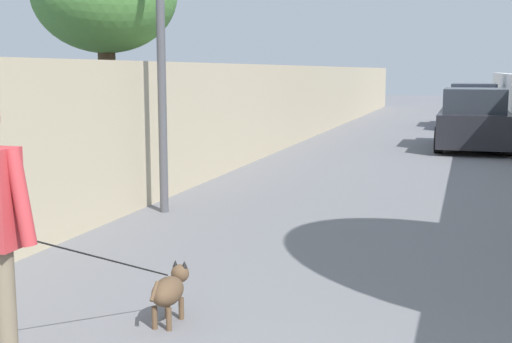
# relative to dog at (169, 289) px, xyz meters

# --- Properties ---
(ground_plane) EXTENTS (80.00, 80.00, 0.00)m
(ground_plane) POSITION_rel_dog_xyz_m (11.33, -0.54, -0.27)
(ground_plane) COLOR slate
(wall_left) EXTENTS (48.00, 0.30, 2.12)m
(wall_left) POSITION_rel_dog_xyz_m (9.33, 2.41, 0.79)
(wall_left) COLOR tan
(wall_left) RESTS_ON ground
(dog) EXTENTS (1.72, 0.64, 1.06)m
(dog) POSITION_rel_dog_xyz_m (0.00, 0.00, 0.00)
(dog) COLOR brown
(dog) RESTS_ON ground
(car_near) EXTENTS (3.85, 1.80, 1.54)m
(car_near) POSITION_rel_dog_xyz_m (13.35, -2.34, 0.44)
(car_near) COLOR black
(car_near) RESTS_ON ground
(car_far) EXTENTS (4.25, 1.80, 1.54)m
(car_far) POSITION_rel_dog_xyz_m (20.28, -2.34, 0.44)
(car_far) COLOR navy
(car_far) RESTS_ON ground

